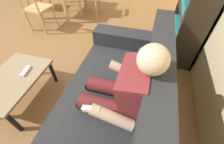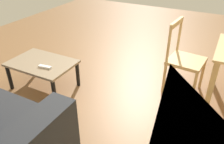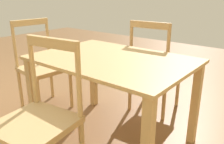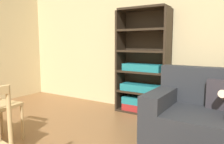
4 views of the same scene
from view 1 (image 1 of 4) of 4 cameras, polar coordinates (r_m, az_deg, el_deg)
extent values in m
plane|color=brown|center=(3.49, -26.48, 13.30)|extent=(8.18, 8.18, 0.00)
cube|color=#282B30|center=(1.67, 0.00, -12.29)|extent=(1.94, 0.98, 0.42)
cube|color=#282B30|center=(1.28, 16.58, -5.03)|extent=(1.93, 0.22, 0.49)
cube|color=#282B30|center=(2.03, 6.74, 12.73)|extent=(0.25, 0.96, 0.20)
cube|color=#322E34|center=(1.42, 10.12, -1.26)|extent=(0.42, 0.21, 0.36)
cube|color=maroon|center=(1.21, 9.67, -7.61)|extent=(0.40, 0.30, 0.52)
sphere|color=beige|center=(0.95, 15.88, 4.68)|extent=(0.21, 0.21, 0.21)
cylinder|color=maroon|center=(1.44, -0.73, -6.08)|extent=(0.15, 0.44, 0.15)
cylinder|color=beige|center=(1.72, -7.79, -10.19)|extent=(0.11, 0.11, 0.42)
cube|color=black|center=(1.89, -9.58, -12.48)|extent=(0.10, 0.24, 0.08)
cylinder|color=maroon|center=(1.32, -3.50, -13.32)|extent=(0.15, 0.44, 0.15)
cylinder|color=beige|center=(1.62, -10.73, -16.34)|extent=(0.11, 0.11, 0.42)
cube|color=black|center=(1.80, -12.39, -18.14)|extent=(0.10, 0.24, 0.08)
cylinder|color=beige|center=(1.42, 5.50, 0.44)|extent=(0.09, 0.35, 0.19)
cylinder|color=beige|center=(1.13, -0.09, -17.33)|extent=(0.09, 0.35, 0.19)
cube|color=white|center=(1.12, -8.22, -14.24)|extent=(0.04, 0.15, 0.08)
cube|color=gray|center=(2.04, -34.75, -2.44)|extent=(0.83, 0.56, 0.03)
cylinder|color=black|center=(2.47, -31.53, 2.07)|extent=(0.05, 0.05, 0.35)
cylinder|color=black|center=(2.18, -22.26, -0.10)|extent=(0.05, 0.05, 0.35)
cylinder|color=black|center=(1.90, -34.18, -16.12)|extent=(0.05, 0.05, 0.35)
cube|color=white|center=(2.01, -30.83, 0.36)|extent=(0.18, 0.07, 0.02)
cube|color=#2D2319|center=(2.10, 32.04, 19.15)|extent=(0.04, 0.36, 1.80)
cube|color=#2D2319|center=(2.55, 34.46, 22.18)|extent=(0.91, 0.02, 1.80)
cube|color=#2D2319|center=(2.89, 24.15, 7.66)|extent=(0.84, 0.36, 0.04)
cube|color=#2D2319|center=(2.70, 26.47, 13.56)|extent=(0.84, 0.36, 0.04)
cube|color=#2D2319|center=(2.55, 29.22, 20.20)|extent=(0.84, 0.36, 0.04)
cube|color=maroon|center=(2.82, 24.25, 8.71)|extent=(0.69, 0.30, 0.12)
cube|color=teal|center=(2.76, 24.99, 10.72)|extent=(0.69, 0.29, 0.12)
cube|color=teal|center=(2.68, 26.58, 15.22)|extent=(0.69, 0.29, 0.12)
cube|color=teal|center=(2.51, 29.48, 21.71)|extent=(0.70, 0.31, 0.12)
cube|color=tan|center=(3.99, -28.08, 22.48)|extent=(0.06, 0.06, 0.69)
cube|color=tan|center=(3.55, -18.04, 22.87)|extent=(0.06, 0.06, 0.69)
cylinder|color=tan|center=(3.68, -6.24, 23.53)|extent=(0.04, 0.04, 0.47)
cylinder|color=tan|center=(4.02, -4.96, 25.62)|extent=(0.04, 0.04, 0.47)
cylinder|color=tan|center=(3.78, -12.36, 23.47)|extent=(0.04, 0.04, 0.47)
cylinder|color=tan|center=(4.12, -10.70, 25.58)|extent=(0.04, 0.04, 0.47)
cube|color=tan|center=(3.47, -27.00, 21.53)|extent=(0.46, 0.46, 0.04)
cylinder|color=tan|center=(3.55, -21.42, 19.75)|extent=(0.04, 0.04, 0.44)
cylinder|color=tan|center=(3.80, -26.17, 19.97)|extent=(0.04, 0.04, 0.44)
cylinder|color=tan|center=(3.31, -25.34, 16.58)|extent=(0.04, 0.04, 0.44)
cylinder|color=tan|center=(3.58, -30.03, 16.96)|extent=(0.04, 0.04, 0.44)
cylinder|color=tan|center=(3.14, -28.20, 23.79)|extent=(0.03, 0.03, 0.49)
cylinder|color=tan|center=(4.62, -30.26, 22.68)|extent=(0.04, 0.04, 0.43)
cylinder|color=tan|center=(4.39, -26.06, 23.15)|extent=(0.04, 0.04, 0.43)
camera|label=2|loc=(2.81, 35.80, 42.98)|focal=36.55mm
camera|label=3|loc=(4.53, 6.86, 40.58)|focal=38.26mm
camera|label=4|loc=(3.05, -62.50, 15.48)|focal=34.99mm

